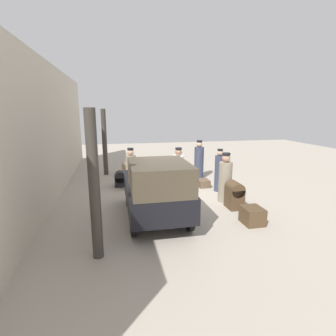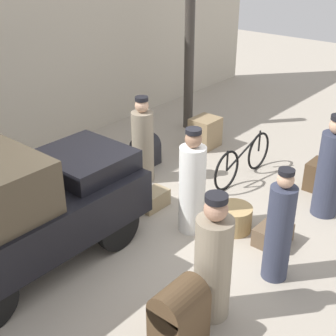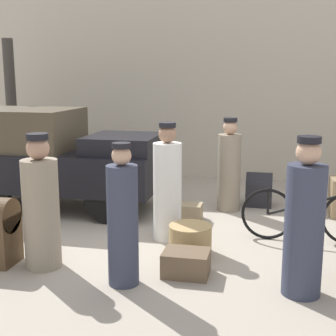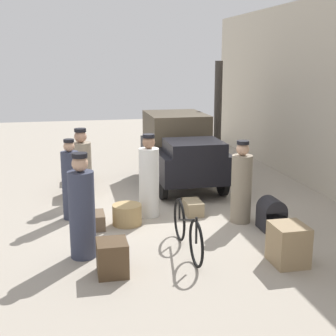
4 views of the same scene
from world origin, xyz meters
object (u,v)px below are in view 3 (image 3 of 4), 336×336
(truck, at_px, (56,155))
(trunk_umber_medium, at_px, (186,263))
(porter_lifting_near_truck, at_px, (123,221))
(wicker_basket, at_px, (190,240))
(porter_with_bicycle, at_px, (41,208))
(conductor_in_dark_uniform, at_px, (229,169))
(porter_carrying_trunk, at_px, (304,225))
(trunk_large_brown, at_px, (185,212))
(bicycle, at_px, (308,216))
(porter_standing_middle, at_px, (167,187))
(suitcase_black_upright, at_px, (259,189))

(truck, bearing_deg, trunk_umber_medium, -40.72)
(porter_lifting_near_truck, bearing_deg, truck, 127.38)
(wicker_basket, xyz_separation_m, porter_with_bicycle, (-1.68, -0.77, 0.54))
(wicker_basket, height_order, conductor_in_dark_uniform, conductor_in_dark_uniform)
(porter_carrying_trunk, distance_m, trunk_large_brown, 2.87)
(wicker_basket, relative_size, porter_carrying_trunk, 0.33)
(truck, xyz_separation_m, trunk_umber_medium, (2.72, -2.34, -0.79))
(bicycle, height_order, wicker_basket, bicycle)
(porter_lifting_near_truck, height_order, trunk_large_brown, porter_lifting_near_truck)
(conductor_in_dark_uniform, relative_size, trunk_umber_medium, 2.99)
(porter_lifting_near_truck, relative_size, trunk_umber_medium, 2.98)
(porter_standing_middle, xyz_separation_m, trunk_large_brown, (0.10, 0.88, -0.61))
(conductor_in_dark_uniform, distance_m, porter_with_bicycle, 3.55)
(wicker_basket, height_order, porter_carrying_trunk, porter_carrying_trunk)
(wicker_basket, distance_m, conductor_in_dark_uniform, 2.26)
(suitcase_black_upright, bearing_deg, conductor_in_dark_uniform, -140.70)
(bicycle, bearing_deg, porter_standing_middle, -171.37)
(porter_with_bicycle, relative_size, trunk_large_brown, 3.04)
(bicycle, height_order, porter_standing_middle, porter_standing_middle)
(porter_standing_middle, xyz_separation_m, trunk_umber_medium, (0.47, -1.15, -0.61))
(conductor_in_dark_uniform, relative_size, porter_carrying_trunk, 0.94)
(porter_lifting_near_truck, bearing_deg, suitcase_black_upright, 68.90)
(porter_standing_middle, bearing_deg, bicycle, 8.63)
(bicycle, xyz_separation_m, suitcase_black_upright, (-0.71, 1.79, -0.09))
(truck, height_order, porter_lifting_near_truck, truck)
(suitcase_black_upright, relative_size, trunk_umber_medium, 1.12)
(truck, relative_size, conductor_in_dark_uniform, 2.07)
(bicycle, bearing_deg, truck, 167.81)
(bicycle, distance_m, suitcase_black_upright, 1.93)
(conductor_in_dark_uniform, bearing_deg, porter_carrying_trunk, -71.19)
(trunk_large_brown, bearing_deg, porter_with_bicycle, -122.22)
(porter_with_bicycle, xyz_separation_m, trunk_umber_medium, (1.74, 0.13, -0.59))
(bicycle, xyz_separation_m, porter_with_bicycle, (-3.19, -1.57, 0.36))
(porter_carrying_trunk, bearing_deg, trunk_large_brown, 126.32)
(porter_lifting_near_truck, height_order, suitcase_black_upright, porter_lifting_near_truck)
(wicker_basket, bearing_deg, porter_lifting_near_truck, -119.58)
(porter_carrying_trunk, relative_size, porter_lifting_near_truck, 1.06)
(porter_with_bicycle, bearing_deg, bicycle, 26.13)
(porter_standing_middle, xyz_separation_m, suitcase_black_upright, (1.22, 2.08, -0.46))
(porter_lifting_near_truck, relative_size, suitcase_black_upright, 2.66)
(wicker_basket, xyz_separation_m, porter_carrying_trunk, (1.34, -0.87, 0.57))
(porter_standing_middle, bearing_deg, trunk_umber_medium, -67.53)
(porter_carrying_trunk, xyz_separation_m, trunk_large_brown, (-1.66, 2.25, -0.63))
(bicycle, bearing_deg, porter_carrying_trunk, -96.11)
(wicker_basket, bearing_deg, porter_with_bicycle, -155.26)
(porter_standing_middle, xyz_separation_m, porter_with_bicycle, (-1.26, -1.27, -0.02))
(wicker_basket, bearing_deg, suitcase_black_upright, 72.56)
(porter_lifting_near_truck, relative_size, porter_with_bicycle, 0.98)
(porter_lifting_near_truck, xyz_separation_m, trunk_umber_medium, (0.64, 0.38, -0.59))
(truck, height_order, wicker_basket, truck)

